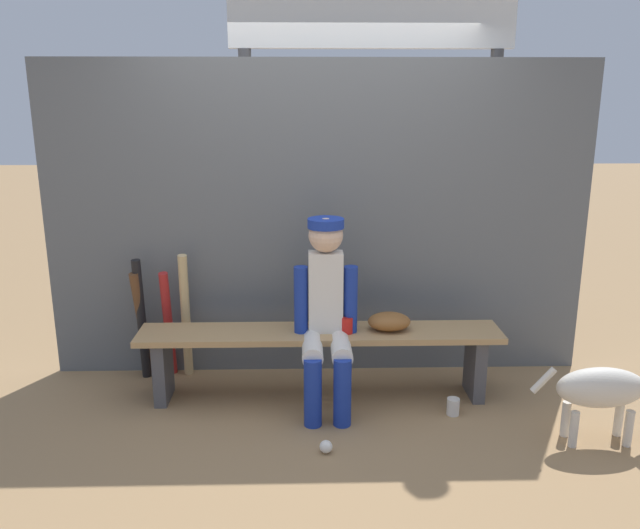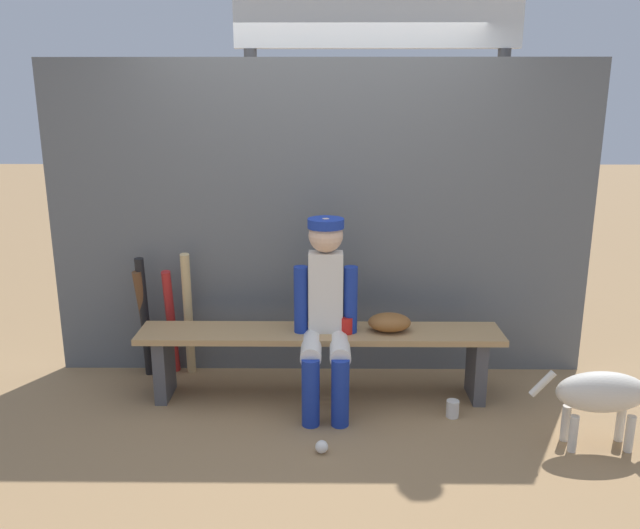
% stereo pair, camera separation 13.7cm
% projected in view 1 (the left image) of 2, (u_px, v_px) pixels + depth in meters
% --- Properties ---
extents(ground_plane, '(30.00, 30.00, 0.00)m').
position_uv_depth(ground_plane, '(320.00, 397.00, 4.31)').
color(ground_plane, '#9E7A51').
extents(chainlink_fence, '(3.81, 0.03, 2.21)m').
position_uv_depth(chainlink_fence, '(318.00, 222.00, 4.48)').
color(chainlink_fence, '#595E63').
rests_on(chainlink_fence, ground_plane).
extents(dugout_bench, '(2.38, 0.36, 0.47)m').
position_uv_depth(dugout_bench, '(320.00, 346.00, 4.22)').
color(dugout_bench, tan).
rests_on(dugout_bench, ground_plane).
extents(player_seated, '(0.41, 0.55, 1.23)m').
position_uv_depth(player_seated, '(326.00, 308.00, 4.03)').
color(player_seated, silver).
rests_on(player_seated, ground_plane).
extents(baseball_glove, '(0.28, 0.20, 0.12)m').
position_uv_depth(baseball_glove, '(389.00, 321.00, 4.18)').
color(baseball_glove, brown).
rests_on(baseball_glove, dugout_bench).
extents(bat_wood_natural, '(0.09, 0.19, 0.92)m').
position_uv_depth(bat_wood_natural, '(186.00, 316.00, 4.49)').
color(bat_wood_natural, tan).
rests_on(bat_wood_natural, ground_plane).
extents(bat_aluminum_red, '(0.07, 0.20, 0.80)m').
position_uv_depth(bat_aluminum_red, '(168.00, 324.00, 4.52)').
color(bat_aluminum_red, '#B22323').
rests_on(bat_aluminum_red, ground_plane).
extents(bat_wood_dark, '(0.11, 0.23, 0.80)m').
position_uv_depth(bat_wood_dark, '(142.00, 325.00, 4.51)').
color(bat_wood_dark, brown).
rests_on(bat_wood_dark, ground_plane).
extents(bat_aluminum_black, '(0.07, 0.13, 0.89)m').
position_uv_depth(bat_aluminum_black, '(142.00, 320.00, 4.48)').
color(bat_aluminum_black, black).
rests_on(bat_aluminum_black, ground_plane).
extents(baseball, '(0.07, 0.07, 0.07)m').
position_uv_depth(baseball, '(326.00, 447.00, 3.63)').
color(baseball, white).
rests_on(baseball, ground_plane).
extents(cup_on_ground, '(0.08, 0.08, 0.11)m').
position_uv_depth(cup_on_ground, '(453.00, 407.00, 4.06)').
color(cup_on_ground, silver).
rests_on(cup_on_ground, ground_plane).
extents(cup_on_bench, '(0.08, 0.08, 0.11)m').
position_uv_depth(cup_on_bench, '(347.00, 325.00, 4.14)').
color(cup_on_bench, red).
rests_on(cup_on_bench, dugout_bench).
extents(scoreboard, '(2.46, 0.27, 3.43)m').
position_uv_depth(scoreboard, '(380.00, 33.00, 4.86)').
color(scoreboard, '#3F3F42').
rests_on(scoreboard, ground_plane).
extents(dog, '(0.84, 0.20, 0.49)m').
position_uv_depth(dog, '(611.00, 388.00, 3.68)').
color(dog, beige).
rests_on(dog, ground_plane).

